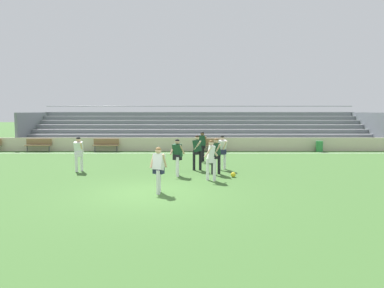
# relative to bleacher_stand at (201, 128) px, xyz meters

# --- Properties ---
(ground_plane) EXTENTS (160.00, 160.00, 0.00)m
(ground_plane) POSITION_rel_bleacher_stand_xyz_m (-2.10, -16.44, -1.46)
(ground_plane) COLOR #3D662D
(field_line_sideline) EXTENTS (44.00, 0.12, 0.01)m
(field_line_sideline) POSITION_rel_bleacher_stand_xyz_m (-2.10, -4.75, -1.46)
(field_line_sideline) COLOR white
(field_line_sideline) RESTS_ON ground
(sideline_wall) EXTENTS (48.00, 0.16, 0.96)m
(sideline_wall) POSITION_rel_bleacher_stand_xyz_m (-2.10, -3.46, -0.98)
(sideline_wall) COLOR beige
(sideline_wall) RESTS_ON ground
(bleacher_stand) EXTENTS (27.36, 5.83, 3.33)m
(bleacher_stand) POSITION_rel_bleacher_stand_xyz_m (0.00, 0.00, 0.00)
(bleacher_stand) COLOR #B2B2B7
(bleacher_stand) RESTS_ON ground
(bench_far_left) EXTENTS (1.80, 0.40, 0.90)m
(bench_far_left) POSITION_rel_bleacher_stand_xyz_m (-11.53, -3.82, -0.91)
(bench_far_left) COLOR olive
(bench_far_left) RESTS_ON ground
(bench_centre_sideline) EXTENTS (1.80, 0.40, 0.90)m
(bench_centre_sideline) POSITION_rel_bleacher_stand_xyz_m (0.76, -3.82, -0.91)
(bench_centre_sideline) COLOR olive
(bench_centre_sideline) RESTS_ON ground
(bench_near_wall_gap) EXTENTS (1.80, 0.40, 0.90)m
(bench_near_wall_gap) POSITION_rel_bleacher_stand_xyz_m (-6.74, -3.82, -0.91)
(bench_near_wall_gap) COLOR olive
(bench_near_wall_gap) RESTS_ON ground
(trash_bin) EXTENTS (0.48, 0.48, 0.77)m
(trash_bin) POSITION_rel_bleacher_stand_xyz_m (8.35, -3.95, -1.07)
(trash_bin) COLOR #2D7F3D
(trash_bin) RESTS_ON ground
(player_dark_wide_left) EXTENTS (0.48, 0.68, 1.64)m
(player_dark_wide_left) POSITION_rel_bleacher_stand_xyz_m (0.43, -12.77, -0.49)
(player_dark_wide_left) COLOR black
(player_dark_wide_left) RESTS_ON ground
(player_white_pressing_high) EXTENTS (0.61, 0.45, 1.68)m
(player_white_pressing_high) POSITION_rel_bleacher_stand_xyz_m (0.14, -14.21, -0.46)
(player_white_pressing_high) COLOR white
(player_white_pressing_high) RESTS_ON ground
(player_dark_on_ball) EXTENTS (0.69, 0.49, 1.64)m
(player_dark_on_ball) POSITION_rel_bleacher_stand_xyz_m (-1.30, -13.18, -0.48)
(player_dark_on_ball) COLOR white
(player_dark_on_ball) RESTS_ON ground
(player_white_overlapping) EXTENTS (0.45, 0.56, 1.65)m
(player_white_overlapping) POSITION_rel_bleacher_stand_xyz_m (-6.00, -12.07, -0.48)
(player_white_overlapping) COLOR white
(player_white_overlapping) RESTS_ON ground
(player_white_challenging) EXTENTS (0.50, 0.69, 1.68)m
(player_white_challenging) POSITION_rel_bleacher_stand_xyz_m (0.82, -11.49, -0.46)
(player_white_challenging) COLOR white
(player_white_challenging) RESTS_ON ground
(player_dark_wide_right) EXTENTS (0.50, 0.53, 1.71)m
(player_dark_wide_right) POSITION_rel_bleacher_stand_xyz_m (-0.07, -8.87, -0.44)
(player_dark_wide_right) COLOR black
(player_dark_wide_right) RESTS_ON ground
(player_dark_dropping_back) EXTENTS (0.47, 0.67, 1.70)m
(player_dark_dropping_back) POSITION_rel_bleacher_stand_xyz_m (-0.40, -11.69, -0.44)
(player_dark_dropping_back) COLOR black
(player_dark_dropping_back) RESTS_ON ground
(player_white_deep_cover) EXTENTS (0.61, 0.49, 1.62)m
(player_white_deep_cover) POSITION_rel_bleacher_stand_xyz_m (-1.81, -16.46, -0.50)
(player_white_deep_cover) COLOR white
(player_white_deep_cover) RESTS_ON ground
(soccer_ball) EXTENTS (0.22, 0.22, 0.22)m
(soccer_ball) POSITION_rel_bleacher_stand_xyz_m (1.14, -13.49, -1.35)
(soccer_ball) COLOR yellow
(soccer_ball) RESTS_ON ground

